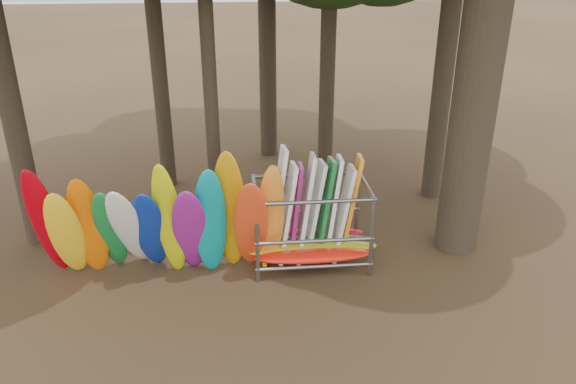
{
  "coord_description": "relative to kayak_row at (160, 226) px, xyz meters",
  "views": [
    {
      "loc": [
        -0.63,
        -10.63,
        6.92
      ],
      "look_at": [
        0.56,
        1.5,
        1.4
      ],
      "focal_mm": 35.0,
      "sensor_mm": 36.0,
      "label": 1
    }
  ],
  "objects": [
    {
      "name": "storage_rack",
      "position": [
        3.3,
        0.46,
        -0.41
      ],
      "size": [
        3.11,
        1.54,
        2.73
      ],
      "color": "slate",
      "rests_on": "ground"
    },
    {
      "name": "lake",
      "position": [
        2.31,
        59.81,
        -1.33
      ],
      "size": [
        160.0,
        160.0,
        0.0
      ],
      "primitive_type": "plane",
      "color": "gray",
      "rests_on": "ground"
    },
    {
      "name": "kayak_row",
      "position": [
        0.0,
        0.0,
        0.0
      ],
      "size": [
        5.43,
        2.03,
        3.24
      ],
      "color": "#B8000E",
      "rests_on": "ground"
    },
    {
      "name": "ground",
      "position": [
        2.31,
        -0.19,
        -1.33
      ],
      "size": [
        120.0,
        120.0,
        0.0
      ],
      "primitive_type": "plane",
      "color": "#47331E",
      "rests_on": "ground"
    }
  ]
}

